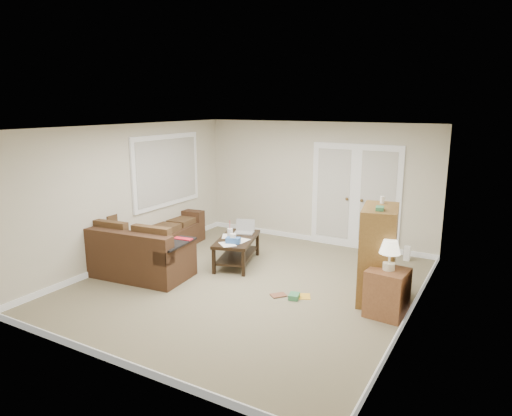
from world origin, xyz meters
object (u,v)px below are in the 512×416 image
Objects in this scene: coffee_table at (237,249)px; side_cabinet at (387,289)px; sectional_sofa at (148,244)px; tv_armoire at (378,254)px.

side_cabinet is (2.87, -0.75, 0.11)m from coffee_table.
side_cabinet reaches higher than sectional_sofa.
sectional_sofa reaches higher than coffee_table.
sectional_sofa is at bearing -172.17° from coffee_table.
coffee_table is 0.89× the size of tv_armoire.
sectional_sofa is 1.86× the size of tv_armoire.
coffee_table is 2.66m from tv_armoire.
coffee_table is 2.97m from side_cabinet.
tv_armoire is at bearing -24.00° from coffee_table.
tv_armoire is (4.10, 0.40, 0.38)m from sectional_sofa.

